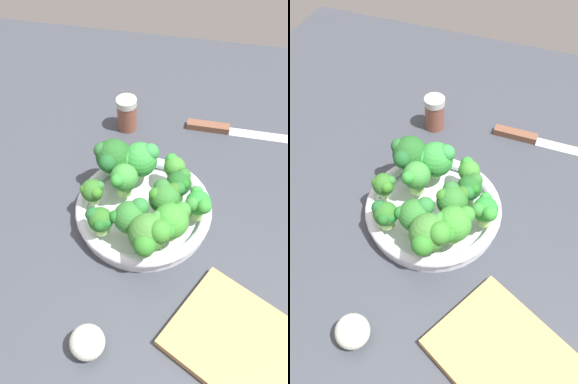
% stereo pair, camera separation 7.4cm
% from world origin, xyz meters
% --- Properties ---
extents(ground_plane, '(1.30, 1.30, 0.03)m').
position_xyz_m(ground_plane, '(0.00, 0.00, -0.01)').
color(ground_plane, '#383C44').
extents(bowl, '(0.25, 0.25, 0.04)m').
position_xyz_m(bowl, '(0.02, -0.00, 0.02)').
color(bowl, white).
rests_on(bowl, ground_plane).
extents(broccoli_floret_0, '(0.06, 0.06, 0.07)m').
position_xyz_m(broccoli_floret_0, '(-0.01, 0.01, 0.08)').
color(broccoli_floret_0, '#7CBD51').
rests_on(broccoli_floret_0, bowl).
extents(broccoli_floret_1, '(0.05, 0.05, 0.05)m').
position_xyz_m(broccoli_floret_1, '(0.09, 0.07, 0.07)').
color(broccoli_floret_1, '#9CD26E').
rests_on(broccoli_floret_1, bowl).
extents(broccoli_floret_2, '(0.07, 0.08, 0.08)m').
position_xyz_m(broccoli_floret_2, '(0.10, -0.06, 0.08)').
color(broccoli_floret_2, '#9AC961').
rests_on(broccoli_floret_2, bowl).
extents(broccoli_floret_3, '(0.05, 0.06, 0.07)m').
position_xyz_m(broccoli_floret_3, '(0.07, -0.02, 0.08)').
color(broccoli_floret_3, '#9FD76A').
rests_on(broccoli_floret_3, bowl).
extents(broccoli_floret_4, '(0.06, 0.06, 0.07)m').
position_xyz_m(broccoli_floret_4, '(0.04, 0.06, 0.08)').
color(broccoli_floret_4, '#92C762').
rests_on(broccoli_floret_4, bowl).
extents(broccoli_floret_5, '(0.05, 0.06, 0.07)m').
position_xyz_m(broccoli_floret_5, '(-0.04, -0.02, 0.08)').
color(broccoli_floret_5, '#7BB958').
rests_on(broccoli_floret_5, bowl).
extents(broccoli_floret_6, '(0.04, 0.04, 0.05)m').
position_xyz_m(broccoli_floret_6, '(0.11, 0.01, 0.07)').
color(broccoli_floret_6, '#98D06D').
rests_on(broccoli_floret_6, bowl).
extents(broccoli_floret_7, '(0.04, 0.04, 0.06)m').
position_xyz_m(broccoli_floret_7, '(-0.02, -0.07, 0.07)').
color(broccoli_floret_7, '#81B35D').
rests_on(broccoli_floret_7, bowl).
extents(broccoli_floret_8, '(0.06, 0.07, 0.07)m').
position_xyz_m(broccoli_floret_8, '(-0.03, 0.06, 0.08)').
color(broccoli_floret_8, '#8EC55F').
rests_on(broccoli_floret_8, bowl).
extents(broccoli_floret_9, '(0.05, 0.06, 0.06)m').
position_xyz_m(broccoli_floret_9, '(-0.07, 0.01, 0.08)').
color(broccoli_floret_9, '#91CB63').
rests_on(broccoli_floret_9, bowl).
extents(broccoli_floret_10, '(0.08, 0.07, 0.07)m').
position_xyz_m(broccoli_floret_10, '(0.05, -0.07, 0.08)').
color(broccoli_floret_10, '#7FC450').
rests_on(broccoli_floret_10, bowl).
extents(broccoli_floret_11, '(0.07, 0.08, 0.08)m').
position_xyz_m(broccoli_floret_11, '(-0.00, 0.09, 0.08)').
color(broccoli_floret_11, '#93BE5B').
rests_on(broccoli_floret_11, bowl).
extents(knife, '(0.27, 0.03, 0.01)m').
position_xyz_m(knife, '(-0.12, -0.27, 0.01)').
color(knife, silver).
rests_on(knife, ground_plane).
extents(cutting_board, '(0.29, 0.25, 0.02)m').
position_xyz_m(cutting_board, '(-0.18, 0.22, 0.01)').
color(cutting_board, tan).
rests_on(cutting_board, ground_plane).
extents(garlic_bulb, '(0.05, 0.05, 0.05)m').
position_xyz_m(garlic_bulb, '(0.06, 0.26, 0.03)').
color(garlic_bulb, silver).
rests_on(garlic_bulb, ground_plane).
extents(pepper_shaker, '(0.05, 0.05, 0.08)m').
position_xyz_m(pepper_shaker, '(0.11, -0.24, 0.04)').
color(pepper_shaker, brown).
rests_on(pepper_shaker, ground_plane).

